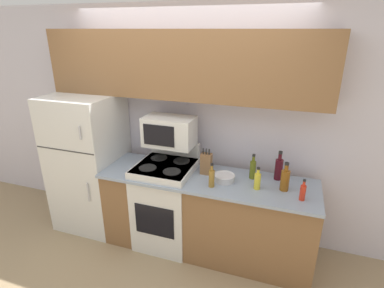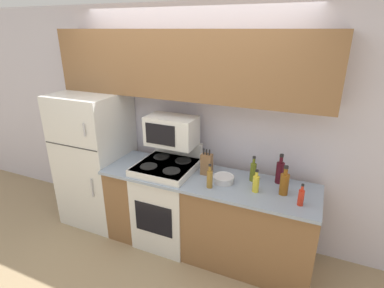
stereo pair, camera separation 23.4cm
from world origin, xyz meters
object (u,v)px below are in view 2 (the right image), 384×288
(microwave, at_px, (172,131))
(bottle_olive_oil, at_px, (253,171))
(refrigerator, at_px, (96,159))
(bottle_vinegar, at_px, (210,178))
(bottle_hot_sauce, at_px, (301,197))
(stove, at_px, (168,201))
(bottle_wine_red, at_px, (280,172))
(knife_block, at_px, (207,164))
(bottle_whiskey, at_px, (284,183))
(bowl, at_px, (224,179))
(bottle_cooking_spray, at_px, (256,183))

(microwave, bearing_deg, bottle_olive_oil, -0.66)
(refrigerator, xyz_separation_m, bottle_vinegar, (1.57, -0.22, 0.17))
(bottle_olive_oil, bearing_deg, bottle_hot_sauce, -29.88)
(stove, relative_size, bottle_olive_oil, 4.29)
(bottle_olive_oil, bearing_deg, stove, -171.57)
(stove, relative_size, bottle_wine_red, 3.72)
(knife_block, bearing_deg, bottle_wine_red, 9.20)
(bottle_whiskey, bearing_deg, stove, 179.54)
(bowl, xyz_separation_m, bottle_wine_red, (0.50, 0.21, 0.08))
(bottle_vinegar, relative_size, bottle_olive_oil, 0.92)
(bottle_vinegar, relative_size, bottle_whiskey, 0.86)
(bottle_olive_oil, bearing_deg, bottle_cooking_spray, -69.97)
(refrigerator, xyz_separation_m, microwave, (1.01, 0.08, 0.47))
(bottle_vinegar, bearing_deg, bottle_olive_oil, 41.12)
(bottle_whiskey, relative_size, bottle_olive_oil, 1.08)
(stove, bearing_deg, bottle_whiskey, -0.46)
(bowl, height_order, bottle_hot_sauce, bottle_hot_sauce)
(stove, bearing_deg, bottle_cooking_spray, -4.05)
(refrigerator, relative_size, bottle_vinegar, 6.72)
(stove, xyz_separation_m, knife_block, (0.43, 0.08, 0.50))
(refrigerator, height_order, stove, refrigerator)
(microwave, bearing_deg, bottle_wine_red, 2.63)
(bottle_vinegar, bearing_deg, bottle_cooking_spray, 13.23)
(bottle_hot_sauce, bearing_deg, refrigerator, 175.23)
(bottle_cooking_spray, height_order, bottle_wine_red, bottle_wine_red)
(knife_block, xyz_separation_m, bottle_cooking_spray, (0.54, -0.15, -0.03))
(bowl, relative_size, bottle_cooking_spray, 0.95)
(microwave, bearing_deg, bottle_whiskey, -7.17)
(refrigerator, relative_size, microwave, 3.05)
(knife_block, relative_size, bottle_cooking_spray, 1.28)
(bottle_hot_sauce, height_order, bottle_olive_oil, bottle_olive_oil)
(bottle_hot_sauce, relative_size, bottle_olive_oil, 0.77)
(bottle_olive_oil, height_order, bottle_wine_red, bottle_wine_red)
(bottle_hot_sauce, bearing_deg, bottle_wine_red, 124.35)
(microwave, xyz_separation_m, bottle_hot_sauce, (1.37, -0.28, -0.32))
(bottle_vinegar, bearing_deg, microwave, 150.88)
(bottle_vinegar, distance_m, bottle_whiskey, 0.68)
(bottle_hot_sauce, bearing_deg, bottle_whiskey, 140.60)
(bottle_hot_sauce, relative_size, bottle_wine_red, 0.67)
(refrigerator, bearing_deg, bottle_cooking_spray, -3.68)
(bottle_whiskey, relative_size, bottle_cooking_spray, 1.27)
(bottle_whiskey, height_order, bottle_cooking_spray, bottle_whiskey)
(knife_block, xyz_separation_m, bottle_olive_oil, (0.47, 0.05, -0.01))
(bottle_hot_sauce, bearing_deg, microwave, 168.35)
(bottle_vinegar, xyz_separation_m, bottle_cooking_spray, (0.42, 0.10, -0.01))
(bottle_vinegar, xyz_separation_m, bottle_wine_red, (0.59, 0.36, 0.02))
(stove, xyz_separation_m, bottle_whiskey, (1.21, -0.01, 0.50))
(microwave, distance_m, bottle_vinegar, 0.70)
(bottle_cooking_spray, bearing_deg, bowl, 171.44)
(bowl, height_order, bottle_wine_red, bottle_wine_red)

